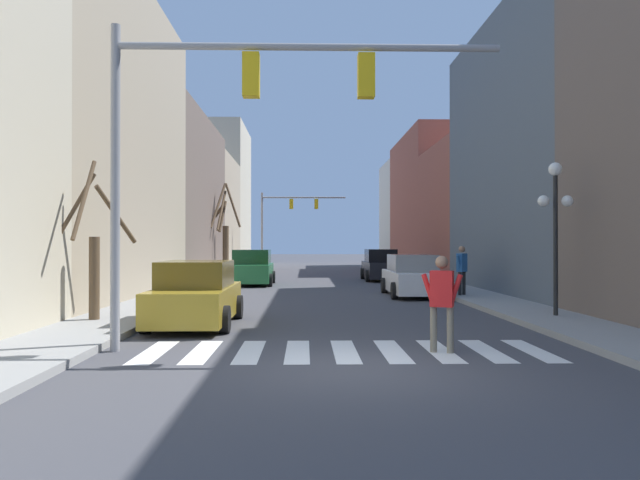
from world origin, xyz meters
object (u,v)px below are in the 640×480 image
at_px(traffic_signal_near, 231,113).
at_px(pedestrian_on_left_sidewalk, 462,266).
at_px(car_at_intersection, 252,269).
at_px(street_tree_right_mid, 94,254).
at_px(street_tree_right_far, 224,232).
at_px(car_driving_away_lane, 381,266).
at_px(traffic_signal_far, 286,213).
at_px(car_parked_right_near, 196,295).
at_px(pedestrian_near_right_corner, 442,295).
at_px(street_lamp_right_corner, 555,207).
at_px(car_parked_right_mid, 412,277).

distance_m(traffic_signal_near, pedestrian_on_left_sidewalk, 13.73).
distance_m(car_at_intersection, street_tree_right_mid, 15.87).
bearing_deg(street_tree_right_far, car_driving_away_lane, -33.07).
xyz_separation_m(traffic_signal_near, traffic_signal_far, (-0.15, 40.35, 0.10)).
relative_size(car_parked_right_near, street_tree_right_mid, 1.16).
bearing_deg(street_tree_right_mid, pedestrian_on_left_sidewalk, 33.45).
height_order(traffic_signal_near, street_tree_right_mid, traffic_signal_near).
relative_size(car_parked_right_near, car_at_intersection, 1.01).
height_order(car_driving_away_lane, street_tree_right_mid, street_tree_right_mid).
xyz_separation_m(traffic_signal_near, pedestrian_on_left_sidewalk, (7.27, 11.17, -3.32)).
bearing_deg(pedestrian_near_right_corner, traffic_signal_near, -162.26).
xyz_separation_m(car_driving_away_lane, street_tree_right_far, (-9.65, 6.29, 2.02)).
bearing_deg(car_parked_right_near, street_tree_right_mid, 88.52).
distance_m(car_driving_away_lane, pedestrian_on_left_sidewalk, 12.12).
height_order(street_lamp_right_corner, street_tree_right_mid, street_lamp_right_corner).
xyz_separation_m(car_parked_right_mid, car_at_intersection, (-6.88, 6.92, 0.06)).
distance_m(pedestrian_on_left_sidewalk, street_tree_right_mid, 13.36).
bearing_deg(street_lamp_right_corner, car_parked_right_mid, 106.71).
bearing_deg(car_driving_away_lane, street_lamp_right_corner, -172.75).
bearing_deg(pedestrian_near_right_corner, car_parked_right_near, 164.56).
relative_size(traffic_signal_far, car_driving_away_lane, 1.48).
bearing_deg(car_driving_away_lane, street_tree_right_far, 56.93).
relative_size(street_lamp_right_corner, street_tree_right_far, 0.68).
xyz_separation_m(traffic_signal_far, pedestrian_on_left_sidewalk, (7.42, -29.19, -3.42)).
relative_size(traffic_signal_far, pedestrian_on_left_sidewalk, 3.89).
height_order(traffic_signal_far, pedestrian_near_right_corner, traffic_signal_far).
height_order(traffic_signal_near, car_parked_right_near, traffic_signal_near).
distance_m(traffic_signal_near, traffic_signal_far, 40.35).
bearing_deg(traffic_signal_far, traffic_signal_near, -89.79).
xyz_separation_m(traffic_signal_far, car_driving_away_lane, (5.83, -17.17, -3.83)).
bearing_deg(car_driving_away_lane, pedestrian_near_right_corner, 175.86).
distance_m(traffic_signal_far, street_tree_right_mid, 36.84).
distance_m(car_parked_right_near, pedestrian_on_left_sidewalk, 11.35).
distance_m(street_lamp_right_corner, car_driving_away_lane, 19.01).
bearing_deg(pedestrian_on_left_sidewalk, pedestrian_near_right_corner, 25.74).
bearing_deg(traffic_signal_far, street_lamp_right_corner, -77.11).
distance_m(traffic_signal_near, pedestrian_near_right_corner, 5.30).
bearing_deg(street_tree_right_mid, car_parked_right_mid, 42.47).
bearing_deg(car_parked_right_near, traffic_signal_far, -1.81).
relative_size(street_tree_right_mid, street_tree_right_far, 0.67).
bearing_deg(street_tree_right_mid, traffic_signal_near, -44.60).
bearing_deg(traffic_signal_near, pedestrian_on_left_sidewalk, 56.93).
xyz_separation_m(traffic_signal_near, street_lamp_right_corner, (8.07, 4.45, -1.52)).
bearing_deg(street_lamp_right_corner, traffic_signal_far, 102.89).
xyz_separation_m(street_lamp_right_corner, street_tree_right_far, (-12.03, 25.02, -0.20)).
height_order(car_driving_away_lane, pedestrian_near_right_corner, pedestrian_near_right_corner).
height_order(car_driving_away_lane, car_at_intersection, car_at_intersection).
distance_m(pedestrian_near_right_corner, street_tree_right_mid, 8.89).
relative_size(street_lamp_right_corner, street_tree_right_mid, 1.02).
height_order(street_lamp_right_corner, car_parked_right_near, street_lamp_right_corner).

